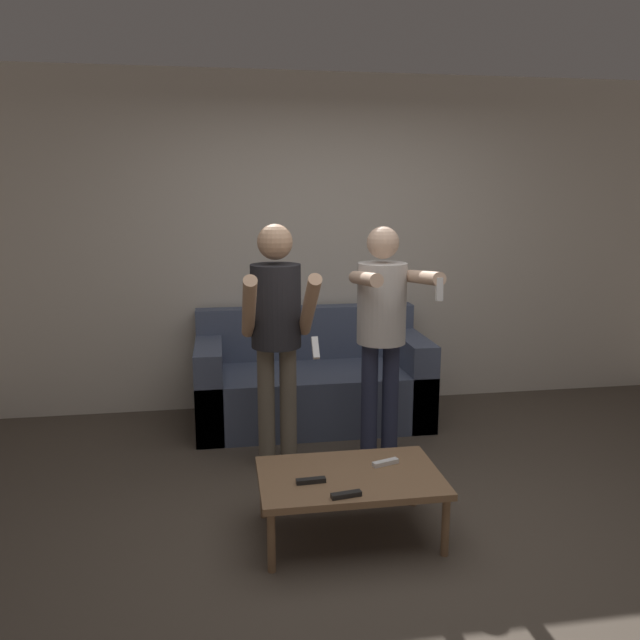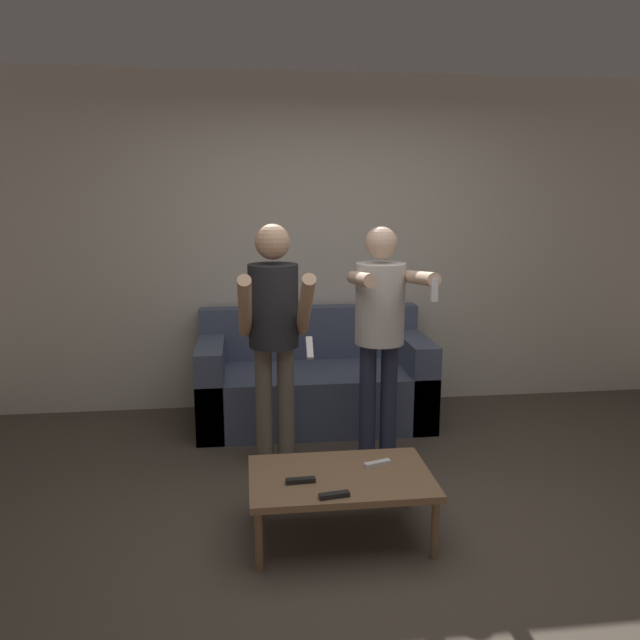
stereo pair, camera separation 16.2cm
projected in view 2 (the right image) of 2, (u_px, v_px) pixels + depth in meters
ground_plane at (378, 539)px, 3.26m from camera, size 14.00×14.00×0.00m
wall_back at (325, 245)px, 5.13m from camera, size 6.40×0.06×2.70m
couch at (314, 384)px, 4.90m from camera, size 1.77×0.83×0.86m
person_standing_left at (274, 321)px, 3.91m from camera, size 0.44×0.69×1.59m
person_standing_right at (381, 319)px, 3.99m from camera, size 0.44×0.74×1.57m
coffee_table at (340, 481)px, 3.23m from camera, size 0.94×0.60×0.34m
remote_near at (334, 495)px, 2.98m from camera, size 0.15×0.06×0.02m
remote_mid at (301, 480)px, 3.13m from camera, size 0.15×0.04×0.02m
remote_far at (377, 464)px, 3.33m from camera, size 0.15×0.08×0.02m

